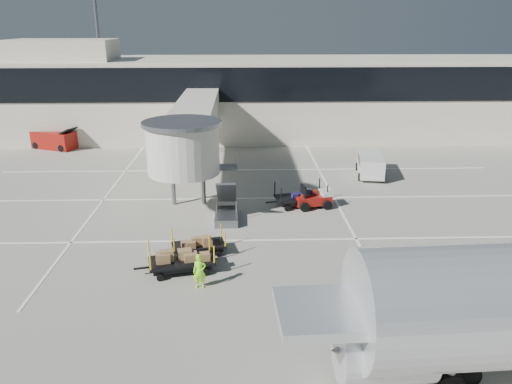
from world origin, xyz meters
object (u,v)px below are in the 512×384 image
(belt_loader, at_px, (54,140))
(box_cart_near, at_px, (196,245))
(suitcase_cart, at_px, (301,198))
(baggage_tug, at_px, (314,199))
(ground_worker, at_px, (200,271))
(minivan, at_px, (370,163))
(box_cart_far, at_px, (179,261))

(belt_loader, bearing_deg, box_cart_near, -33.26)
(box_cart_near, bearing_deg, suitcase_cart, 35.29)
(suitcase_cart, bearing_deg, box_cart_near, -144.09)
(baggage_tug, relative_size, ground_worker, 1.53)
(suitcase_cart, height_order, ground_worker, ground_worker)
(minivan, distance_m, belt_loader, 29.89)
(box_cart_near, distance_m, minivan, 18.78)
(baggage_tug, distance_m, belt_loader, 28.32)
(suitcase_cart, relative_size, ground_worker, 2.50)
(box_cart_near, bearing_deg, minivan, 35.04)
(ground_worker, height_order, belt_loader, belt_loader)
(minivan, bearing_deg, baggage_tug, -118.79)
(belt_loader, bearing_deg, minivan, 4.25)
(box_cart_far, xyz_separation_m, belt_loader, (-14.92, 25.59, 0.26))
(suitcase_cart, relative_size, box_cart_far, 1.05)
(minivan, bearing_deg, box_cart_near, -123.45)
(ground_worker, distance_m, belt_loader, 31.55)
(minivan, bearing_deg, box_cart_far, -121.13)
(baggage_tug, distance_m, box_cart_near, 9.86)
(baggage_tug, height_order, belt_loader, belt_loader)
(box_cart_near, distance_m, ground_worker, 3.59)
(ground_worker, bearing_deg, minivan, 50.54)
(ground_worker, xyz_separation_m, belt_loader, (-16.04, 27.17, 0.00))
(suitcase_cart, distance_m, belt_loader, 27.52)
(box_cart_near, bearing_deg, belt_loader, 110.88)
(box_cart_near, relative_size, ground_worker, 2.08)
(baggage_tug, relative_size, box_cart_near, 0.74)
(suitcase_cart, relative_size, belt_loader, 0.86)
(box_cart_far, height_order, belt_loader, belt_loader)
(baggage_tug, xyz_separation_m, minivan, (5.49, 7.09, 0.44))
(suitcase_cart, relative_size, box_cart_near, 1.20)
(ground_worker, relative_size, belt_loader, 0.34)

